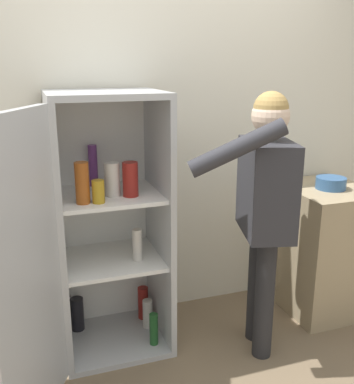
{
  "coord_description": "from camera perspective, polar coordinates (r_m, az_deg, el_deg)",
  "views": [
    {
      "loc": [
        -0.83,
        -1.87,
        1.72
      ],
      "look_at": [
        0.03,
        0.64,
        0.95
      ],
      "focal_mm": 42.0,
      "sensor_mm": 36.0,
      "label": 1
    }
  ],
  "objects": [
    {
      "name": "wall_back",
      "position": [
        3.0,
        -2.74,
        7.57
      ],
      "size": [
        7.0,
        0.06,
        2.55
      ],
      "color": "silver",
      "rests_on": "ground_plane"
    },
    {
      "name": "refrigerator",
      "position": [
        2.62,
        -10.51,
        -5.22
      ],
      "size": [
        0.97,
        1.16,
        1.57
      ],
      "color": "#B7BABC",
      "rests_on": "ground_plane"
    },
    {
      "name": "person",
      "position": [
        2.62,
        11.05,
        -0.49
      ],
      "size": [
        0.72,
        0.58,
        1.57
      ],
      "color": "#262628",
      "rests_on": "ground_plane"
    },
    {
      "name": "counter",
      "position": [
        3.39,
        17.94,
        -6.73
      ],
      "size": [
        0.56,
        0.65,
        0.89
      ],
      "color": "tan",
      "rests_on": "ground_plane"
    },
    {
      "name": "bowl",
      "position": [
        3.21,
        18.95,
        1.08
      ],
      "size": [
        0.2,
        0.2,
        0.08
      ],
      "color": "#335B8E",
      "rests_on": "counter"
    }
  ]
}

